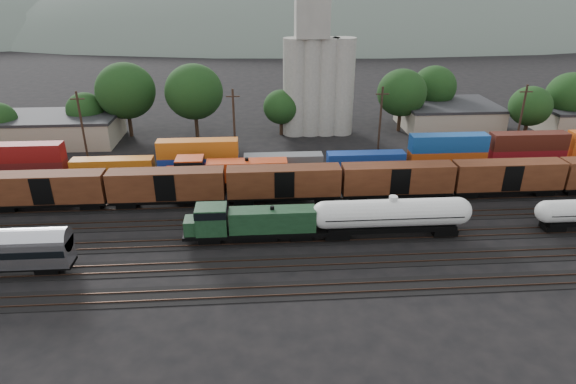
{
  "coord_description": "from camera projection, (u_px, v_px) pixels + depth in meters",
  "views": [
    {
      "loc": [
        -8.5,
        -53.81,
        28.27
      ],
      "look_at": [
        -4.64,
        2.0,
        3.0
      ],
      "focal_mm": 30.0,
      "sensor_mm": 36.0,
      "label": 1
    }
  ],
  "objects": [
    {
      "name": "green_locomotive",
      "position": [
        247.0,
        222.0,
        54.91
      ],
      "size": [
        16.43,
        2.9,
        4.35
      ],
      "color": "black",
      "rests_on": "ground"
    },
    {
      "name": "orange_locomotive",
      "position": [
        224.0,
        173.0,
        68.25
      ],
      "size": [
        18.97,
        3.16,
        4.74
      ],
      "color": "black",
      "rests_on": "ground"
    },
    {
      "name": "ground",
      "position": [
        325.0,
        219.0,
        61.09
      ],
      "size": [
        600.0,
        600.0,
        0.0
      ],
      "primitive_type": "plane",
      "color": "black"
    },
    {
      "name": "boxcar_string",
      "position": [
        284.0,
        182.0,
        64.04
      ],
      "size": [
        138.2,
        2.9,
        4.2
      ],
      "color": "black",
      "rests_on": "ground"
    },
    {
      "name": "tank_car_a",
      "position": [
        392.0,
        215.0,
        55.78
      ],
      "size": [
        18.86,
        3.38,
        4.94
      ],
      "color": "silver",
      "rests_on": "ground"
    },
    {
      "name": "container_wall",
      "position": [
        291.0,
        158.0,
        73.38
      ],
      "size": [
        160.0,
        2.6,
        5.8
      ],
      "color": "black",
      "rests_on": "ground"
    },
    {
      "name": "tracks",
      "position": [
        325.0,
        219.0,
        61.07
      ],
      "size": [
        180.0,
        33.2,
        0.2
      ],
      "color": "black",
      "rests_on": "ground"
    },
    {
      "name": "grain_silo",
      "position": [
        318.0,
        75.0,
        89.39
      ],
      "size": [
        13.4,
        5.0,
        29.0
      ],
      "color": "gray",
      "rests_on": "ground"
    },
    {
      "name": "industrial_sheds",
      "position": [
        334.0,
        122.0,
        92.51
      ],
      "size": [
        119.38,
        17.26,
        5.1
      ],
      "color": "#9E937F",
      "rests_on": "ground"
    },
    {
      "name": "distant_hills",
      "position": [
        305.0,
        59.0,
        307.44
      ],
      "size": [
        860.0,
        286.0,
        130.0
      ],
      "color": "#59665B",
      "rests_on": "ground"
    },
    {
      "name": "tree_band",
      "position": [
        267.0,
        95.0,
        91.0
      ],
      "size": [
        167.93,
        23.48,
        13.89
      ],
      "color": "black",
      "rests_on": "ground"
    },
    {
      "name": "utility_poles",
      "position": [
        308.0,
        123.0,
        78.54
      ],
      "size": [
        122.2,
        0.36,
        12.0
      ],
      "color": "black",
      "rests_on": "ground"
    }
  ]
}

